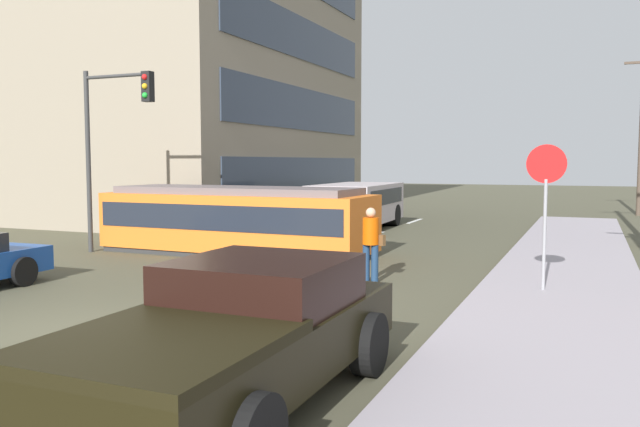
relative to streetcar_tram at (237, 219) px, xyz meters
name	(u,v)px	position (x,y,z in m)	size (l,w,h in m)	color
ground_plane	(323,252)	(2.23, 1.24, -1.01)	(120.00, 120.00, 0.00)	#4A4836
sidewalk_curb_right	(561,294)	(9.03, -2.76, -0.94)	(3.20, 36.00, 0.14)	#9A9199
lane_stripe_1	(154,309)	(2.23, -6.76, -1.00)	(0.16, 2.40, 0.01)	silver
lane_stripe_2	(259,273)	(2.23, -2.76, -1.00)	(0.16, 2.40, 0.01)	silver
lane_stripe_3	(373,235)	(2.23, 6.00, -1.00)	(0.16, 2.40, 0.01)	silver
lane_stripe_4	(415,221)	(2.23, 12.00, -1.00)	(0.16, 2.40, 0.01)	silver
streetcar_tram	(237,219)	(0.00, 0.00, 0.00)	(8.11, 2.66, 1.95)	orange
city_bus	(357,203)	(0.90, 7.87, 0.02)	(2.69, 5.45, 1.80)	#BBAEB1
pedestrian_crossing	(371,240)	(5.06, -2.76, -0.06)	(0.51, 0.36, 1.67)	navy
pickup_truck_parked	(240,333)	(6.01, -10.13, -0.21)	(2.28, 5.00, 1.55)	black
stop_sign	(546,187)	(8.69, -2.86, 1.19)	(0.76, 0.07, 2.88)	gray
traffic_light_mast	(112,127)	(-3.28, -1.43, 2.68)	(2.42, 0.33, 5.32)	#333333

